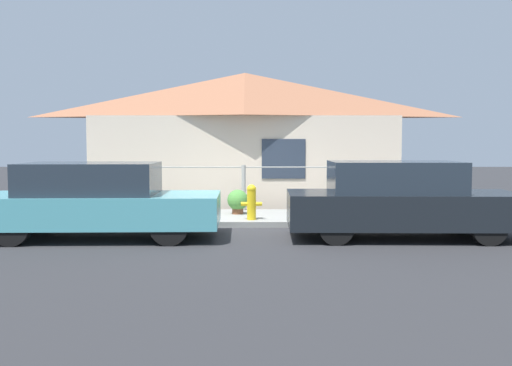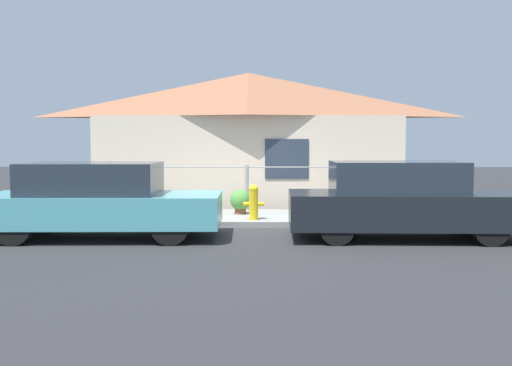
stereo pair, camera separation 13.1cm
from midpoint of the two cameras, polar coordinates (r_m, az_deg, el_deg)
The scene contains 9 objects.
ground_plane at distance 11.69m, azimuth -1.57°, elevation -4.51°, with size 60.00×60.00×0.00m, color #2D2D30.
sidewalk at distance 12.80m, azimuth -1.42°, elevation -3.49°, with size 24.00×2.25×0.12m.
house at distance 15.41m, azimuth -1.14°, elevation 8.16°, with size 8.34×2.23×3.62m.
fence at distance 13.70m, azimuth -1.31°, elevation -0.22°, with size 4.90×0.10×1.08m.
car_left at distance 10.73m, azimuth -15.66°, elevation -1.69°, with size 4.32×1.85×1.38m.
car_right at distance 10.63m, azimuth 14.10°, elevation -1.71°, with size 4.19×1.70×1.40m.
fire_hydrant at distance 11.97m, azimuth -0.55°, elevation -1.84°, with size 0.44×0.20×0.75m.
potted_plant_near_hydrant at distance 12.96m, azimuth -1.91°, elevation -1.80°, with size 0.47×0.47×0.56m.
potted_plant_by_fence at distance 13.20m, azimuth -11.70°, elevation -1.50°, with size 0.48×0.48×0.63m.
Camera 1 is at (0.30, -11.56, 1.73)m, focal length 40.00 mm.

